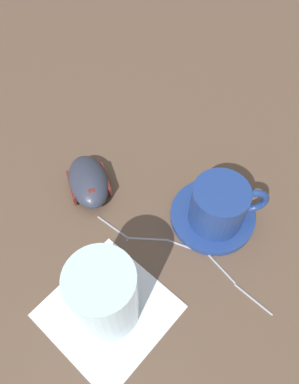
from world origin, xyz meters
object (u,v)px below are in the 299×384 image
Objects in this scene: computer_mouse at (88,182)px; drinking_glass at (107,296)px; saucer at (212,216)px; coffee_cup at (220,205)px.

computer_mouse is 0.20m from drinking_glass.
computer_mouse is at bearing -149.34° from drinking_glass.
computer_mouse is at bearing -87.77° from saucer.
saucer is at bearing -123.13° from coffee_cup.
drinking_glass reaches higher than coffee_cup.
computer_mouse is at bearing -89.04° from coffee_cup.
computer_mouse is (0.00, -0.20, -0.03)m from coffee_cup.
coffee_cup is 0.20m from computer_mouse.
computer_mouse is (0.01, -0.19, 0.01)m from saucer.
drinking_glass is (0.17, -0.09, 0.05)m from saucer.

